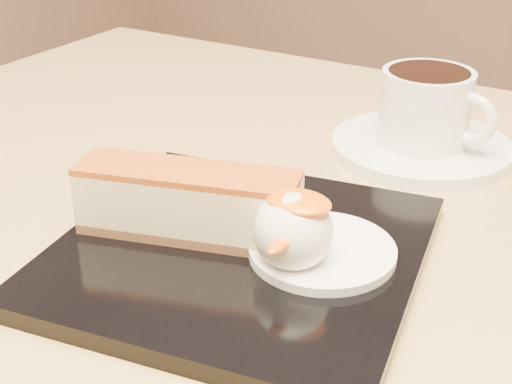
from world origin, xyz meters
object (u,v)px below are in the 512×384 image
Objects in this scene: dessert_plate at (240,252)px; saucer at (421,147)px; coffee_cup at (428,106)px; ice_cream_scoop at (293,231)px; cheesecake at (188,202)px.

dessert_plate is 1.47× the size of saucer.
coffee_cup reaches higher than dessert_plate.
dessert_plate is at bearing -89.39° from coffee_cup.
coffee_cup is at bearing -11.81° from saucer.
saucer is at bearing -180.00° from coffee_cup.
coffee_cup reaches higher than saucer.
ice_cream_scoop is at bearing -90.52° from saucer.
cheesecake is at bearing -97.38° from coffee_cup.
dessert_plate is 0.23m from saucer.
saucer is 0.04m from coffee_cup.
ice_cream_scoop is at bearing -7.13° from dessert_plate.
coffee_cup reaches higher than cheesecake.
cheesecake is at bearing -108.74° from saucer.
cheesecake is 1.46× the size of coffee_cup.
dessert_plate is 0.23m from coffee_cup.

